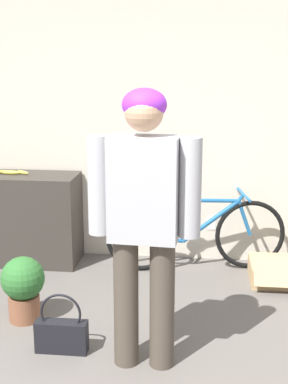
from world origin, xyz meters
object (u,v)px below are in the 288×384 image
(person, at_px, (144,210))
(handbag, at_px, (61,333))
(banana, at_px, (11,172))
(potted_plant, at_px, (23,285))
(bicycle, at_px, (196,233))
(cardboard_box, at_px, (279,271))

(person, relative_size, handbag, 4.20)
(banana, relative_size, potted_plant, 0.73)
(person, height_order, handbag, person)
(person, distance_m, potted_plant, 1.27)
(person, bearing_deg, potted_plant, 157.31)
(bicycle, bearing_deg, potted_plant, -147.51)
(person, bearing_deg, cardboard_box, 58.27)
(banana, bearing_deg, potted_plant, -67.52)
(bicycle, bearing_deg, cardboard_box, -24.72)
(person, distance_m, handbag, 1.03)
(bicycle, xyz_separation_m, banana, (-1.69, 0.04, 0.51))
(bicycle, bearing_deg, banana, 169.01)
(handbag, relative_size, potted_plant, 0.84)
(bicycle, distance_m, potted_plant, 1.65)
(banana, xyz_separation_m, handbag, (0.86, -1.54, -0.72))
(person, distance_m, bicycle, 1.73)
(person, bearing_deg, handbag, 176.21)
(cardboard_box, distance_m, potted_plant, 2.15)
(person, distance_m, cardboard_box, 1.94)
(handbag, bearing_deg, person, -8.09)
(bicycle, bearing_deg, handbag, -128.84)
(potted_plant, bearing_deg, handbag, -45.95)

